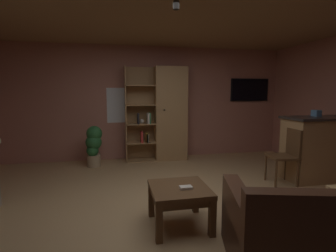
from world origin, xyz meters
name	(u,v)px	position (x,y,z in m)	size (l,w,h in m)	color
floor	(174,211)	(0.00, 0.00, -0.01)	(6.52, 5.59, 0.02)	tan
wall_back	(147,103)	(0.00, 2.82, 1.27)	(6.64, 0.06, 2.55)	#AD7060
ceiling	(175,2)	(0.00, 0.00, 2.56)	(6.52, 5.59, 0.02)	#8E6B47
window_pane_back	(121,105)	(-0.60, 2.79, 1.23)	(0.61, 0.01, 0.78)	white
bookshelf_cabinet	(166,115)	(0.40, 2.55, 1.02)	(1.36, 0.41, 2.08)	#A87F51
kitchen_bar_counter	(322,148)	(2.81, 0.68, 0.55)	(1.36, 0.63, 1.10)	#A87F51
tissue_box	(316,113)	(2.71, 0.77, 1.16)	(0.12, 0.12, 0.11)	#598CBF
leather_couch	(327,237)	(1.01, -1.35, 0.31)	(1.77, 1.31, 0.84)	#4C2D1E
coffee_table	(179,195)	(-0.03, -0.37, 0.37)	(0.65, 0.65, 0.46)	brown
table_book_0	(186,187)	(0.03, -0.44, 0.47)	(0.14, 0.09, 0.03)	beige
dining_chair	(287,152)	(2.05, 0.60, 0.53)	(0.47, 0.47, 0.92)	brown
potted_floor_plant	(94,144)	(-1.17, 2.27, 0.47)	(0.34, 0.34, 0.84)	#9E896B
wall_mounted_tv	(250,90)	(2.54, 2.76, 1.58)	(0.97, 0.06, 0.55)	black
track_light_spot_1	(176,5)	(-0.02, -0.14, 2.48)	(0.07, 0.07, 0.09)	black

